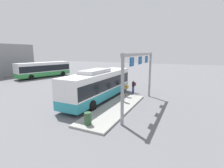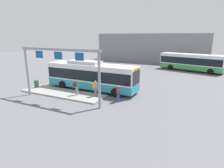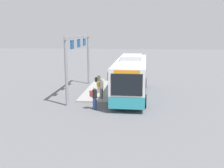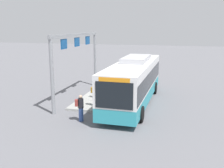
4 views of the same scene
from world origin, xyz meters
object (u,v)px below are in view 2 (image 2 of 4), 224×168
trash_bin (36,84)px  bus_main (91,75)px  person_waiting_near (118,93)px  person_waiting_mid (77,87)px  person_boarding (95,88)px  bus_background_left (191,61)px

trash_bin → bus_main: bearing=22.2°
person_waiting_near → person_waiting_mid: (-4.65, -0.40, 0.16)m
person_boarding → person_waiting_mid: (-2.00, -0.51, 0.00)m
person_waiting_near → bus_background_left: bearing=-33.1°
bus_main → person_waiting_mid: (-0.04, -2.86, -0.76)m
bus_main → person_waiting_near: 5.31m
bus_main → person_waiting_near: bus_main is taller
person_boarding → trash_bin: bearing=101.7°
bus_background_left → person_waiting_mid: size_ratio=6.74×
person_waiting_mid → trash_bin: 6.27m
person_boarding → person_waiting_mid: same height
bus_background_left → person_boarding: bearing=-95.6°
person_boarding → trash_bin: 8.26m
bus_main → person_boarding: 3.16m
trash_bin → person_boarding: bearing=1.5°
person_waiting_near → trash_bin: bearing=71.1°
bus_background_left → trash_bin: bearing=-112.3°
person_boarding → person_waiting_mid: 2.06m
trash_bin → bus_background_left: bearing=52.9°
person_waiting_near → person_waiting_mid: person_waiting_mid is taller
person_boarding → person_waiting_near: size_ratio=1.00×
person_waiting_mid → bus_main: bearing=25.0°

